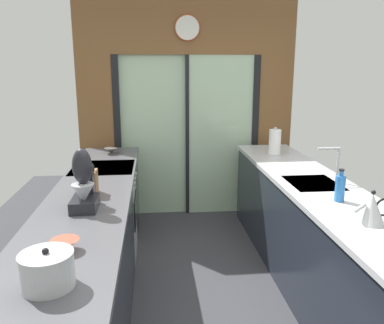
% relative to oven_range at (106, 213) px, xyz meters
% --- Properties ---
extents(ground_plane, '(5.04, 7.60, 0.02)m').
position_rel_oven_range_xyz_m(ground_plane, '(0.91, -0.65, -0.47)').
color(ground_plane, '#38383D').
extents(back_wall_unit, '(2.64, 0.12, 2.70)m').
position_rel_oven_range_xyz_m(back_wall_unit, '(0.91, 1.15, 1.07)').
color(back_wall_unit, brown).
rests_on(back_wall_unit, ground_plane).
extents(left_counter_run, '(0.62, 3.80, 0.92)m').
position_rel_oven_range_xyz_m(left_counter_run, '(-0.00, -1.12, 0.01)').
color(left_counter_run, '#1E232D').
rests_on(left_counter_run, ground_plane).
extents(right_counter_run, '(0.62, 3.80, 0.92)m').
position_rel_oven_range_xyz_m(right_counter_run, '(1.82, -0.95, 0.01)').
color(right_counter_run, '#1E232D').
rests_on(right_counter_run, ground_plane).
extents(sink_faucet, '(0.19, 0.02, 0.30)m').
position_rel_oven_range_xyz_m(sink_faucet, '(1.97, -0.70, 0.66)').
color(sink_faucet, '#B7BABC').
rests_on(sink_faucet, right_counter_run).
extents(oven_range, '(0.60, 0.60, 0.92)m').
position_rel_oven_range_xyz_m(oven_range, '(0.00, 0.00, 0.00)').
color(oven_range, '#B7BABC').
rests_on(oven_range, ground_plane).
extents(mixing_bowl_near, '(0.15, 0.15, 0.06)m').
position_rel_oven_range_xyz_m(mixing_bowl_near, '(0.02, -1.78, 0.50)').
color(mixing_bowl_near, '#BC4C38').
rests_on(mixing_bowl_near, left_counter_run).
extents(mixing_bowl_far, '(0.15, 0.15, 0.07)m').
position_rel_oven_range_xyz_m(mixing_bowl_far, '(0.02, 0.60, 0.50)').
color(mixing_bowl_far, '#514C47').
rests_on(mixing_bowl_far, left_counter_run).
extents(knife_block, '(0.08, 0.14, 0.25)m').
position_rel_oven_range_xyz_m(knife_block, '(0.02, -0.82, 0.56)').
color(knife_block, brown).
rests_on(knife_block, left_counter_run).
extents(stand_mixer, '(0.17, 0.27, 0.42)m').
position_rel_oven_range_xyz_m(stand_mixer, '(0.02, -1.15, 0.63)').
color(stand_mixer, black).
rests_on(stand_mixer, left_counter_run).
extents(stock_pot, '(0.23, 0.23, 0.18)m').
position_rel_oven_range_xyz_m(stock_pot, '(0.02, -2.12, 0.54)').
color(stock_pot, '#B7BABC').
rests_on(stock_pot, left_counter_run).
extents(kettle, '(0.25, 0.17, 0.21)m').
position_rel_oven_range_xyz_m(kettle, '(1.80, -1.58, 0.56)').
color(kettle, '#B7BABC').
rests_on(kettle, right_counter_run).
extents(soap_bottle, '(0.07, 0.07, 0.24)m').
position_rel_oven_range_xyz_m(soap_bottle, '(1.80, -1.16, 0.56)').
color(soap_bottle, '#286BB7').
rests_on(soap_bottle, right_counter_run).
extents(paper_towel_roll, '(0.15, 0.15, 0.31)m').
position_rel_oven_range_xyz_m(paper_towel_roll, '(1.80, 0.38, 0.60)').
color(paper_towel_roll, '#B7BABC').
rests_on(paper_towel_roll, right_counter_run).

